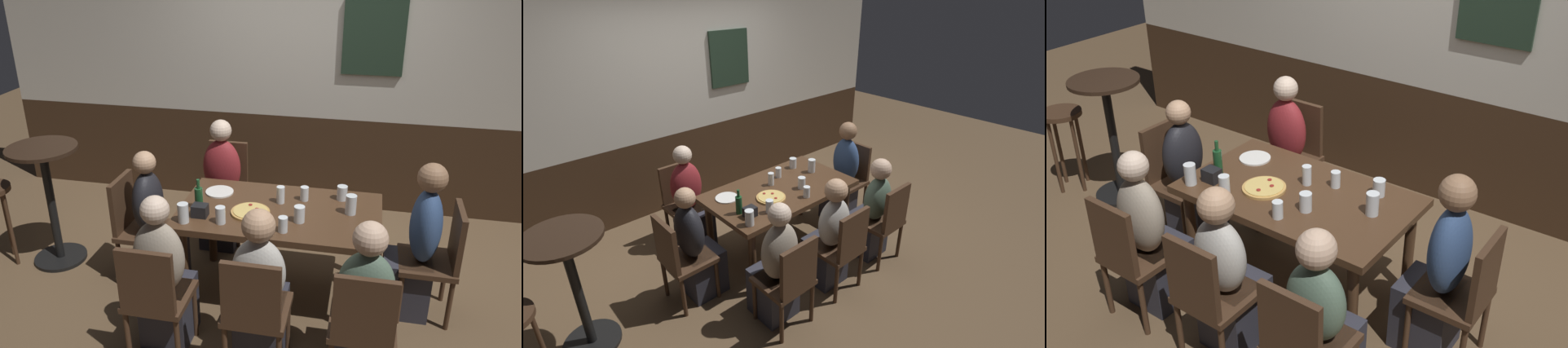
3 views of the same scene
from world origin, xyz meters
TOP-DOWN VIEW (x-y plane):
  - ground_plane at (0.00, 0.00)m, footprint 12.00×12.00m
  - wall_back at (0.00, 1.65)m, footprint 6.40×0.13m
  - dining_table at (0.00, 0.00)m, footprint 1.48×0.86m
  - chair_mid_near at (0.00, -0.85)m, footprint 0.40×0.40m
  - chair_left_far at (-0.65, 0.85)m, footprint 0.40×0.40m
  - chair_right_near at (0.65, -0.85)m, footprint 0.40×0.40m
  - chair_head_east at (1.16, 0.00)m, footprint 0.40×0.40m
  - chair_left_near at (-0.65, -0.85)m, footprint 0.40×0.40m
  - chair_head_west at (-1.16, 0.00)m, footprint 0.40×0.40m
  - person_mid_near at (0.00, -0.68)m, footprint 0.34×0.37m
  - person_left_far at (-0.65, 0.68)m, footprint 0.34×0.37m
  - person_right_near at (0.65, -0.68)m, footprint 0.34×0.37m
  - person_head_east at (0.99, 0.00)m, footprint 0.37×0.34m
  - person_left_near at (-0.65, -0.68)m, footprint 0.34×0.37m
  - person_head_west at (-0.99, 0.00)m, footprint 0.37×0.34m
  - pizza at (-0.20, -0.10)m, footprint 0.28×0.28m
  - tumbler_water at (-0.63, -0.32)m, footprint 0.08×0.08m
  - pint_glass_pale at (-0.01, 0.12)m, footprint 0.06×0.06m
  - highball_clear at (-0.37, -0.28)m, footprint 0.07×0.07m
  - tumbler_short at (0.17, -0.15)m, footprint 0.08×0.08m
  - pint_glass_stout at (0.51, 0.05)m, footprint 0.08×0.08m
  - beer_glass_tall at (0.08, -0.31)m, footprint 0.07×0.07m
  - pint_glass_amber at (0.44, 0.27)m, footprint 0.08×0.08m
  - beer_glass_half at (0.16, 0.20)m, footprint 0.06×0.06m
  - beer_bottle_green at (-0.58, -0.11)m, footprint 0.06×0.06m
  - plate_white_large at (-0.51, 0.19)m, footprint 0.22×0.22m
  - condiment_caddy at (-0.54, -0.21)m, footprint 0.11×0.09m
  - side_bar_table at (-1.95, 0.08)m, footprint 0.56×0.56m

SIDE VIEW (x-z plane):
  - ground_plane at x=0.00m, z-range 0.00..0.00m
  - person_head_west at x=-0.99m, z-range -0.09..1.02m
  - person_right_near at x=0.65m, z-range -0.08..1.02m
  - person_mid_near at x=0.00m, z-range -0.08..1.03m
  - person_left_near at x=-0.65m, z-range -0.09..1.04m
  - person_left_far at x=-0.65m, z-range -0.09..1.06m
  - chair_mid_near at x=0.00m, z-range 0.06..0.94m
  - chair_left_far at x=-0.65m, z-range 0.06..0.94m
  - chair_right_near at x=0.65m, z-range 0.06..0.94m
  - chair_head_east at x=1.16m, z-range 0.06..0.94m
  - chair_left_near at x=-0.65m, z-range 0.06..0.94m
  - chair_head_west at x=-1.16m, z-range 0.06..0.94m
  - person_head_east at x=0.99m, z-range -0.09..1.11m
  - side_bar_table at x=-1.95m, z-range 0.09..1.14m
  - dining_table at x=0.00m, z-range 0.28..1.02m
  - plate_white_large at x=-0.51m, z-range 0.74..0.75m
  - pizza at x=-0.20m, z-range 0.74..0.77m
  - condiment_caddy at x=-0.54m, z-range 0.74..0.83m
  - beer_glass_tall at x=0.08m, z-range 0.73..0.84m
  - beer_glass_half at x=0.16m, z-range 0.73..0.84m
  - pint_glass_amber at x=0.44m, z-range 0.73..0.85m
  - tumbler_short at x=0.17m, z-range 0.73..0.85m
  - pint_glass_pale at x=-0.01m, z-range 0.73..0.86m
  - highball_clear at x=-0.37m, z-range 0.73..0.86m
  - tumbler_water at x=-0.63m, z-range 0.73..0.88m
  - pint_glass_stout at x=0.51m, z-range 0.74..0.88m
  - beer_bottle_green at x=-0.58m, z-range 0.71..0.95m
  - wall_back at x=0.00m, z-range 0.00..2.60m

